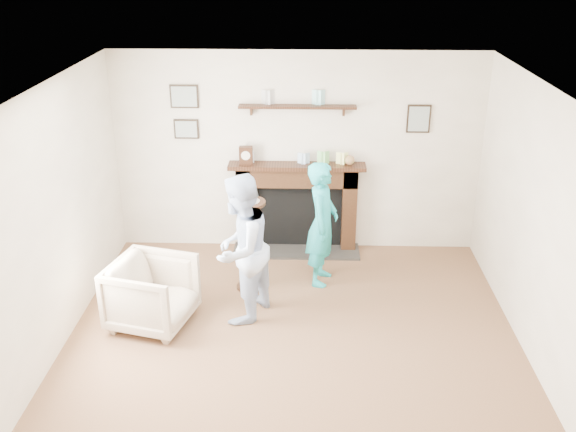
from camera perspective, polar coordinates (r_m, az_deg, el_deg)
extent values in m
plane|color=brown|center=(6.24, 0.34, -12.65)|extent=(5.00, 5.00, 0.00)
cube|color=beige|center=(7.92, 0.82, 5.60)|extent=(4.50, 0.04, 2.50)
cube|color=beige|center=(6.08, -21.37, -1.82)|extent=(0.04, 5.00, 2.50)
cube|color=beige|center=(5.99, 22.45, -2.37)|extent=(0.04, 5.00, 2.50)
cube|color=white|center=(5.18, 0.40, 10.30)|extent=(4.50, 5.00, 0.04)
cube|color=black|center=(8.11, -3.89, 0.71)|extent=(0.18, 0.20, 1.10)
cube|color=black|center=(8.09, 5.46, 0.59)|extent=(0.18, 0.20, 1.10)
cube|color=black|center=(7.92, 0.80, 3.52)|extent=(1.50, 0.20, 0.24)
cube|color=black|center=(8.19, 0.78, 0.07)|extent=(1.14, 0.06, 0.86)
cube|color=#2C2A27|center=(8.19, 0.74, -3.13)|extent=(1.60, 0.44, 0.03)
cube|color=black|center=(7.84, 0.80, 4.44)|extent=(1.68, 0.26, 0.05)
cube|color=black|center=(7.69, 0.83, 9.69)|extent=(1.40, 0.15, 0.03)
cube|color=black|center=(7.86, -9.21, 10.45)|extent=(0.34, 0.03, 0.28)
cube|color=black|center=(7.96, -9.02, 7.65)|extent=(0.30, 0.03, 0.24)
cube|color=black|center=(7.90, 11.53, 8.47)|extent=(0.28, 0.03, 0.34)
cube|color=black|center=(7.83, -3.76, 5.41)|extent=(0.16, 0.09, 0.22)
cylinder|color=beige|center=(7.78, -3.79, 5.38)|extent=(0.11, 0.01, 0.11)
sphere|color=green|center=(7.83, 5.51, 4.96)|extent=(0.12, 0.12, 0.12)
imported|color=tan|center=(6.90, -11.75, -9.30)|extent=(0.95, 0.93, 0.71)
imported|color=silver|center=(6.90, -4.07, -8.84)|extent=(0.85, 0.94, 1.58)
imported|color=#1DA9A6|center=(7.55, 2.94, -5.72)|extent=(0.44, 0.59, 1.45)
cylinder|color=black|center=(7.41, -3.37, -6.25)|extent=(0.31, 0.31, 0.02)
cylinder|color=black|center=(7.17, -3.47, -2.68)|extent=(0.07, 0.07, 1.01)
cylinder|color=black|center=(6.96, -3.57, 1.17)|extent=(0.38, 0.38, 0.03)
cylinder|color=silver|center=(6.95, -3.58, 1.33)|extent=(0.26, 0.26, 0.01)
cylinder|color=white|center=(6.93, -3.59, 1.63)|extent=(0.20, 0.20, 0.07)
cylinder|color=#FFE1A1|center=(6.91, -3.60, 2.13)|extent=(0.01, 0.01, 0.06)
sphere|color=orange|center=(6.90, -3.61, 2.42)|extent=(0.02, 0.02, 0.02)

